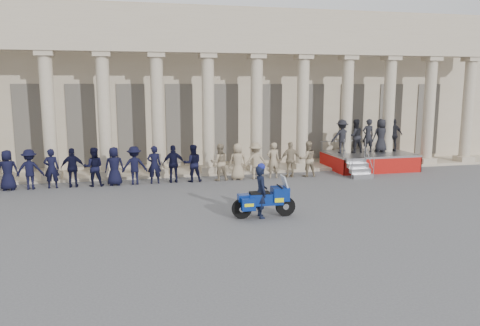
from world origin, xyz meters
name	(u,v)px	position (x,y,z in m)	size (l,w,h in m)	color
ground	(209,217)	(0.00, 0.00, 0.00)	(90.00, 90.00, 0.00)	#4B4B4E
building	(171,88)	(0.00, 14.74, 4.52)	(40.00, 12.50, 9.00)	tan
officer_rank	(141,165)	(-2.22, 6.31, 0.92)	(17.86, 0.69, 1.83)	black
reviewing_stand	(366,142)	(10.19, 7.70, 1.54)	(4.57, 4.30, 2.80)	gray
motorcycle	(264,200)	(1.92, -0.51, 0.65)	(2.33, 0.95, 1.50)	black
rider	(261,191)	(1.80, -0.51, 0.98)	(0.46, 0.70, 1.98)	black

